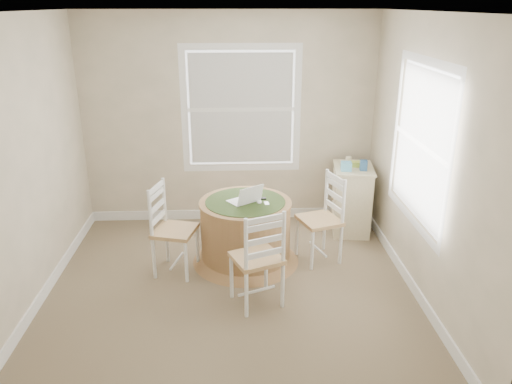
{
  "coord_description": "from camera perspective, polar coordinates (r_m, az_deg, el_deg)",
  "views": [
    {
      "loc": [
        0.05,
        -4.26,
        2.67
      ],
      "look_at": [
        0.27,
        0.45,
        0.87
      ],
      "focal_mm": 35.0,
      "sensor_mm": 36.0,
      "label": 1
    }
  ],
  "objects": [
    {
      "name": "cup_cream",
      "position": [
        6.19,
        10.5,
        3.59
      ],
      "size": [
        0.07,
        0.07,
        0.09
      ],
      "primitive_type": "cylinder",
      "color": "beige",
      "rests_on": "corner_chest"
    },
    {
      "name": "chair_near",
      "position": [
        4.62,
        0.08,
        -7.5
      ],
      "size": [
        0.54,
        0.53,
        0.95
      ],
      "primitive_type": null,
      "rotation": [
        0.0,
        0.0,
        3.53
      ],
      "color": "white",
      "rests_on": "ground"
    },
    {
      "name": "box_blue",
      "position": [
        5.96,
        12.27,
        2.97
      ],
      "size": [
        0.09,
        0.09,
        0.12
      ],
      "primitive_type": "cube",
      "rotation": [
        0.0,
        0.0,
        -0.13
      ],
      "color": "#2E5A8A",
      "rests_on": "corner_chest"
    },
    {
      "name": "keys",
      "position": [
        5.33,
        0.81,
        -0.79
      ],
      "size": [
        0.06,
        0.06,
        0.02
      ],
      "primitive_type": "cube",
      "rotation": [
        0.0,
        0.0,
        0.1
      ],
      "color": "black",
      "rests_on": "round_table"
    },
    {
      "name": "tissue_box",
      "position": [
        5.92,
        10.21,
        2.89
      ],
      "size": [
        0.13,
        0.13,
        0.1
      ],
      "primitive_type": "cube",
      "rotation": [
        0.0,
        0.0,
        -0.13
      ],
      "color": "#60B7DD",
      "rests_on": "corner_chest"
    },
    {
      "name": "corner_chest",
      "position": [
        6.22,
        10.84,
        -0.79
      ],
      "size": [
        0.54,
        0.67,
        0.83
      ],
      "rotation": [
        0.0,
        0.0,
        -0.13
      ],
      "color": "beige",
      "rests_on": "ground"
    },
    {
      "name": "mouse",
      "position": [
        5.24,
        0.37,
        -1.13
      ],
      "size": [
        0.06,
        0.09,
        0.03
      ],
      "primitive_type": "ellipsoid",
      "rotation": [
        0.0,
        0.0,
        0.1
      ],
      "color": "white",
      "rests_on": "round_table"
    },
    {
      "name": "box_yellow",
      "position": [
        6.11,
        11.46,
        3.15
      ],
      "size": [
        0.16,
        0.12,
        0.06
      ],
      "primitive_type": "cube",
      "rotation": [
        0.0,
        0.0,
        -0.13
      ],
      "color": "#B9CE48",
      "rests_on": "corner_chest"
    },
    {
      "name": "phone",
      "position": [
        5.22,
        1.22,
        -1.34
      ],
      "size": [
        0.05,
        0.09,
        0.02
      ],
      "primitive_type": "cube",
      "rotation": [
        0.0,
        0.0,
        0.1
      ],
      "color": "#B7BABF",
      "rests_on": "round_table"
    },
    {
      "name": "laptop",
      "position": [
        5.25,
        -1.26,
        -0.85
      ],
      "size": [
        0.4,
        0.39,
        0.21
      ],
      "rotation": [
        0.0,
        0.0,
        3.75
      ],
      "color": "white",
      "rests_on": "round_table"
    },
    {
      "name": "room",
      "position": [
        4.63,
        -1.12,
        3.65
      ],
      "size": [
        3.64,
        3.64,
        2.64
      ],
      "color": "#7B694E",
      "rests_on": "ground"
    },
    {
      "name": "round_table",
      "position": [
        5.4,
        -1.21,
        -4.21
      ],
      "size": [
        1.16,
        1.16,
        0.7
      ],
      "rotation": [
        0.0,
        0.0,
        0.1
      ],
      "color": "#926341",
      "rests_on": "ground"
    },
    {
      "name": "chair_left",
      "position": [
        5.21,
        -9.25,
        -4.35
      ],
      "size": [
        0.49,
        0.51,
        0.95
      ],
      "primitive_type": null,
      "rotation": [
        0.0,
        0.0,
        1.32
      ],
      "color": "white",
      "rests_on": "ground"
    },
    {
      "name": "chair_right",
      "position": [
        5.43,
        7.26,
        -3.16
      ],
      "size": [
        0.51,
        0.53,
        0.95
      ],
      "primitive_type": null,
      "rotation": [
        0.0,
        0.0,
        -1.24
      ],
      "color": "white",
      "rests_on": "ground"
    }
  ]
}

